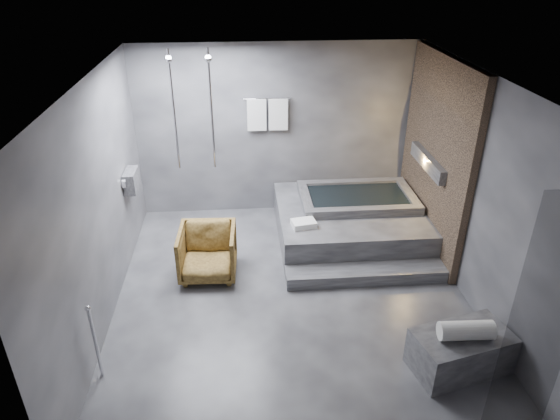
{
  "coord_description": "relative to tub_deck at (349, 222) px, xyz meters",
  "views": [
    {
      "loc": [
        -0.58,
        -5.22,
        4.05
      ],
      "look_at": [
        -0.13,
        0.3,
        1.12
      ],
      "focal_mm": 32.0,
      "sensor_mm": 36.0,
      "label": 1
    }
  ],
  "objects": [
    {
      "name": "room",
      "position": [
        -0.65,
        -1.21,
        1.48
      ],
      "size": [
        5.0,
        5.04,
        2.82
      ],
      "color": "#2D2D30",
      "rests_on": "ground"
    },
    {
      "name": "tub_deck",
      "position": [
        0.0,
        0.0,
        0.0
      ],
      "size": [
        2.2,
        2.0,
        0.5
      ],
      "primitive_type": "cube",
      "color": "#323235",
      "rests_on": "ground"
    },
    {
      "name": "tub_step",
      "position": [
        0.0,
        -1.18,
        -0.16
      ],
      "size": [
        2.2,
        0.36,
        0.18
      ],
      "primitive_type": "cube",
      "color": "#323235",
      "rests_on": "ground"
    },
    {
      "name": "concrete_bench",
      "position": [
        0.62,
        -2.84,
        -0.02
      ],
      "size": [
        1.12,
        0.78,
        0.46
      ],
      "primitive_type": "cube",
      "rotation": [
        0.0,
        0.0,
        0.24
      ],
      "color": "#303033",
      "rests_on": "ground"
    },
    {
      "name": "driftwood_chair",
      "position": [
        -2.14,
        -0.87,
        0.1
      ],
      "size": [
        0.79,
        0.81,
        0.71
      ],
      "primitive_type": "imported",
      "rotation": [
        0.0,
        0.0,
        -0.04
      ],
      "color": "#412C10",
      "rests_on": "ground"
    },
    {
      "name": "rolled_towel",
      "position": [
        0.6,
        -2.89,
        0.31
      ],
      "size": [
        0.57,
        0.22,
        0.2
      ],
      "primitive_type": "cylinder",
      "rotation": [
        0.0,
        1.57,
        -0.04
      ],
      "color": "white",
      "rests_on": "concrete_bench"
    },
    {
      "name": "deck_towel",
      "position": [
        -0.78,
        -0.51,
        0.29
      ],
      "size": [
        0.37,
        0.3,
        0.09
      ],
      "primitive_type": "cube",
      "rotation": [
        0.0,
        0.0,
        0.18
      ],
      "color": "white",
      "rests_on": "tub_deck"
    }
  ]
}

